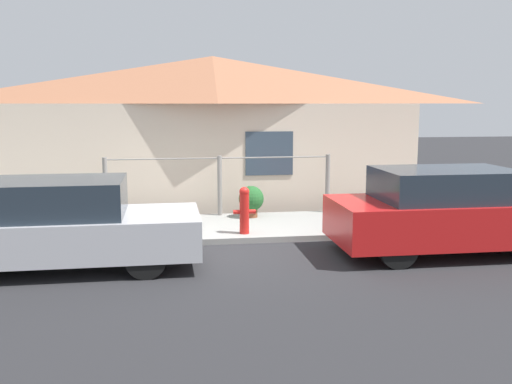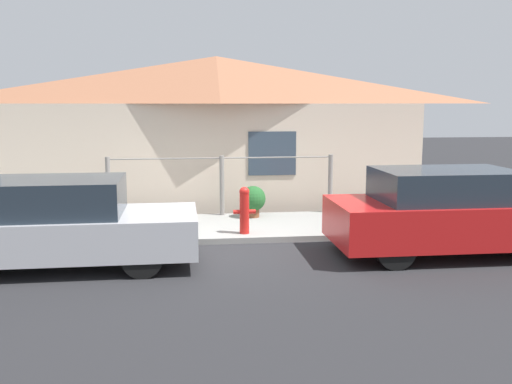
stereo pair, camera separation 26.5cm
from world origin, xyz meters
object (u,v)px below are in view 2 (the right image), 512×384
car_left (53,224)px  fire_hydrant (244,209)px  potted_plant_near_hydrant (253,200)px  car_right (451,212)px

car_left → fire_hydrant: 3.44m
fire_hydrant → potted_plant_near_hydrant: size_ratio=1.31×
potted_plant_near_hydrant → fire_hydrant: bearing=-102.7°
car_right → fire_hydrant: bearing=156.2°
car_right → fire_hydrant: size_ratio=4.63×
fire_hydrant → potted_plant_near_hydrant: (0.34, 1.50, -0.08)m
car_left → car_right: size_ratio=1.06×
car_left → potted_plant_near_hydrant: size_ratio=6.43×
car_left → fire_hydrant: bearing=24.8°
car_left → fire_hydrant: (3.11, 1.48, -0.12)m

